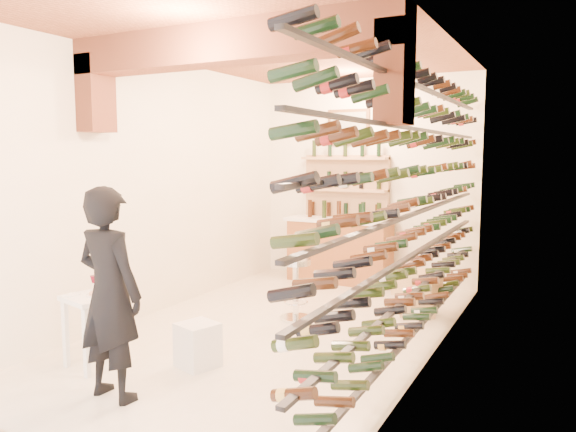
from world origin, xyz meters
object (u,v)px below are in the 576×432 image
object	(u,v)px
tasting_table	(94,308)
crate_lower	(416,305)
person	(110,294)
back_counter	(340,248)
wine_rack	(412,202)
white_stool	(198,345)
chrome_barstool	(296,284)

from	to	relation	value
tasting_table	crate_lower	size ratio (longest dim) A/B	1.96
person	back_counter	bearing A→B (deg)	-87.42
back_counter	person	distance (m)	4.78
back_counter	person	size ratio (longest dim) A/B	0.96
person	crate_lower	xyz separation A→B (m)	(1.65, 3.50, -0.75)
wine_rack	white_stool	distance (m)	2.49
back_counter	tasting_table	size ratio (longest dim) A/B	2.02
wine_rack	back_counter	bearing A→B (deg)	124.66
white_stool	tasting_table	bearing A→B (deg)	-153.09
white_stool	chrome_barstool	bearing A→B (deg)	85.01
person	crate_lower	distance (m)	3.94
crate_lower	wine_rack	bearing A→B (deg)	-78.84
wine_rack	back_counter	world-z (taller)	wine_rack
tasting_table	white_stool	distance (m)	1.04
person	tasting_table	bearing A→B (deg)	-29.77
tasting_table	chrome_barstool	distance (m)	2.45
person	chrome_barstool	world-z (taller)	person
back_counter	crate_lower	size ratio (longest dim) A/B	3.96
back_counter	person	world-z (taller)	person
person	crate_lower	size ratio (longest dim) A/B	4.11
tasting_table	back_counter	bearing A→B (deg)	94.50
chrome_barstool	white_stool	bearing A→B (deg)	-94.99
person	wine_rack	bearing A→B (deg)	-128.59
white_stool	chrome_barstool	xyz separation A→B (m)	(0.15, 1.77, 0.22)
wine_rack	tasting_table	distance (m)	3.23
wine_rack	tasting_table	size ratio (longest dim) A/B	6.77
chrome_barstool	crate_lower	distance (m)	1.56
chrome_barstool	crate_lower	xyz separation A→B (m)	(1.27, 0.85, -0.31)
person	chrome_barstool	distance (m)	2.71
wine_rack	crate_lower	distance (m)	2.00
white_stool	person	world-z (taller)	person
wine_rack	back_counter	distance (m)	3.38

